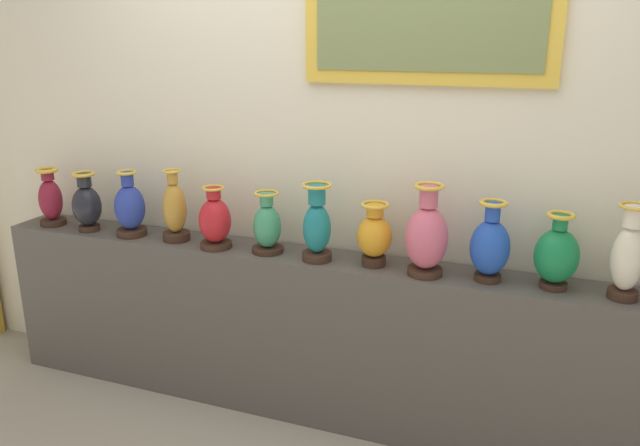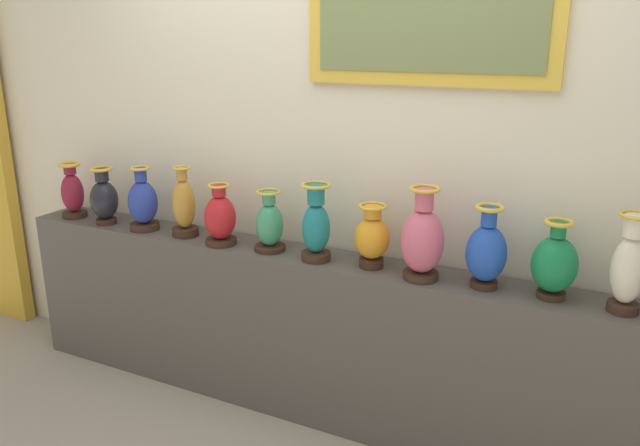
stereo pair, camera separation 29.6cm
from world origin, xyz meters
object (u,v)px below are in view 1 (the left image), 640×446
object	(u,v)px
vase_rose	(427,237)
vase_ivory	(628,256)
vase_sapphire	(490,246)
vase_jade	(267,227)
vase_amber	(374,236)
vase_ochre	(175,211)
vase_emerald	(556,255)
vase_crimson	(215,221)
vase_burgundy	(51,199)
vase_teal	(316,226)
vase_cobalt	(130,208)
vase_onyx	(87,204)

from	to	relation	value
vase_rose	vase_ivory	world-z (taller)	vase_rose
vase_rose	vase_sapphire	world-z (taller)	vase_rose
vase_jade	vase_amber	bearing A→B (deg)	0.87
vase_ochre	vase_emerald	world-z (taller)	vase_ochre
vase_ochre	vase_crimson	xyz separation A→B (m)	(0.25, -0.03, -0.02)
vase_burgundy	vase_ivory	world-z (taller)	vase_ivory
vase_teal	vase_cobalt	bearing A→B (deg)	179.64
vase_ochre	vase_teal	world-z (taller)	same
vase_onyx	vase_emerald	bearing A→B (deg)	0.93
vase_amber	vase_sapphire	bearing A→B (deg)	-0.75
vase_teal	vase_emerald	size ratio (longest dim) A/B	1.13
vase_burgundy	vase_ivory	distance (m)	2.94
vase_emerald	vase_rose	bearing A→B (deg)	-175.92
vase_burgundy	vase_cobalt	distance (m)	0.54
vase_rose	vase_emerald	bearing A→B (deg)	4.08
vase_onyx	vase_emerald	world-z (taller)	vase_emerald
vase_onyx	vase_ivory	distance (m)	2.67
vase_ochre	vase_amber	world-z (taller)	vase_ochre
vase_jade	vase_teal	distance (m)	0.27
vase_onyx	vase_teal	world-z (taller)	vase_teal
vase_cobalt	vase_emerald	bearing A→B (deg)	0.72
vase_burgundy	vase_cobalt	world-z (taller)	vase_cobalt
vase_sapphire	vase_amber	bearing A→B (deg)	179.25
vase_jade	vase_teal	size ratio (longest dim) A/B	0.82
vase_onyx	vase_teal	size ratio (longest dim) A/B	0.87
vase_jade	vase_emerald	size ratio (longest dim) A/B	0.92
vase_ochre	vase_ivory	distance (m)	2.13
vase_ivory	vase_cobalt	bearing A→B (deg)	-179.75
vase_cobalt	vase_crimson	distance (m)	0.52
vase_burgundy	vase_crimson	distance (m)	1.06
vase_onyx	vase_ivory	xyz separation A→B (m)	(2.67, 0.02, 0.04)
vase_crimson	vase_sapphire	bearing A→B (deg)	1.38
vase_ochre	vase_amber	distance (m)	1.07
vase_teal	vase_sapphire	xyz separation A→B (m)	(0.80, 0.02, -0.01)
vase_onyx	vase_ivory	bearing A→B (deg)	0.49
vase_teal	vase_ivory	xyz separation A→B (m)	(1.34, 0.02, 0.02)
vase_emerald	vase_ivory	distance (m)	0.27
vase_jade	vase_ivory	distance (m)	1.60
vase_amber	vase_sapphire	world-z (taller)	vase_sapphire
vase_onyx	vase_amber	bearing A→B (deg)	1.24
vase_amber	vase_teal	bearing A→B (deg)	-174.05
vase_amber	vase_rose	xyz separation A→B (m)	(0.25, -0.03, 0.04)
vase_onyx	vase_cobalt	distance (m)	0.27
vase_cobalt	vase_emerald	xyz separation A→B (m)	(2.13, 0.03, -0.00)
vase_burgundy	vase_teal	world-z (taller)	vase_teal
vase_emerald	vase_ivory	size ratio (longest dim) A/B	0.83
vase_crimson	vase_jade	bearing A→B (deg)	6.41
vase_crimson	vase_teal	distance (m)	0.54
vase_jade	vase_onyx	bearing A→B (deg)	-178.58
vase_sapphire	vase_ivory	bearing A→B (deg)	-0.56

